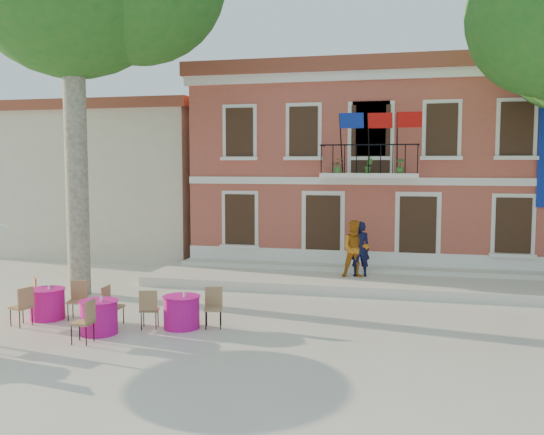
{
  "coord_description": "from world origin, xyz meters",
  "views": [
    {
      "loc": [
        3.54,
        -14.75,
        3.88
      ],
      "look_at": [
        -0.83,
        3.5,
        2.22
      ],
      "focal_mm": 40.0,
      "sensor_mm": 36.0,
      "label": 1
    }
  ],
  "objects_px": {
    "pedestrian_navy": "(360,249)",
    "pedestrian_orange": "(355,249)",
    "cafe_table_0": "(99,316)",
    "cafe_table_3": "(47,302)",
    "cafe_table_1": "(182,311)"
  },
  "relations": [
    {
      "from": "pedestrian_navy",
      "to": "pedestrian_orange",
      "type": "relative_size",
      "value": 0.97
    },
    {
      "from": "cafe_table_0",
      "to": "cafe_table_3",
      "type": "bearing_deg",
      "value": 155.17
    },
    {
      "from": "cafe_table_0",
      "to": "pedestrian_navy",
      "type": "bearing_deg",
      "value": 52.79
    },
    {
      "from": "cafe_table_3",
      "to": "cafe_table_0",
      "type": "bearing_deg",
      "value": -24.83
    },
    {
      "from": "pedestrian_navy",
      "to": "cafe_table_3",
      "type": "relative_size",
      "value": 0.96
    },
    {
      "from": "cafe_table_0",
      "to": "cafe_table_3",
      "type": "distance_m",
      "value": 2.12
    },
    {
      "from": "cafe_table_0",
      "to": "cafe_table_1",
      "type": "xyz_separation_m",
      "value": [
        1.66,
        0.89,
        0.0
      ]
    },
    {
      "from": "pedestrian_orange",
      "to": "cafe_table_3",
      "type": "relative_size",
      "value": 0.99
    },
    {
      "from": "cafe_table_3",
      "to": "pedestrian_orange",
      "type": "bearing_deg",
      "value": 39.58
    },
    {
      "from": "pedestrian_navy",
      "to": "pedestrian_orange",
      "type": "bearing_deg",
      "value": 46.8
    },
    {
      "from": "pedestrian_navy",
      "to": "pedestrian_orange",
      "type": "distance_m",
      "value": 0.24
    },
    {
      "from": "pedestrian_orange",
      "to": "cafe_table_0",
      "type": "relative_size",
      "value": 0.94
    },
    {
      "from": "pedestrian_orange",
      "to": "cafe_table_0",
      "type": "bearing_deg",
      "value": -137.19
    },
    {
      "from": "cafe_table_0",
      "to": "cafe_table_3",
      "type": "xyz_separation_m",
      "value": [
        -1.93,
        0.89,
        0.01
      ]
    },
    {
      "from": "cafe_table_1",
      "to": "cafe_table_3",
      "type": "distance_m",
      "value": 3.59
    }
  ]
}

